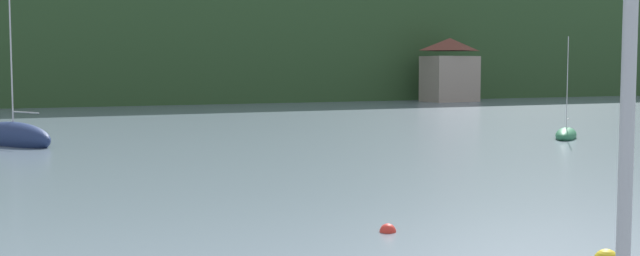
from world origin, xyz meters
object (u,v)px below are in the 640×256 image
Objects in this scene: mooring_buoy_near at (388,232)px; sailboat_far_1 at (14,138)px; sailboat_far_3 at (566,135)px; shore_building_westcentral at (450,71)px.

sailboat_far_1 is at bearing 104.20° from mooring_buoy_near.
sailboat_far_1 is 1.47× the size of sailboat_far_3.
mooring_buoy_near is at bearing 166.57° from sailboat_far_1.
shore_building_westcentral is 1.26× the size of sailboat_far_3.
shore_building_westcentral reaches higher than mooring_buoy_near.
sailboat_far_1 is 33.30m from sailboat_far_3.
mooring_buoy_near is (-24.15, -19.31, -0.22)m from sailboat_far_3.
shore_building_westcentral is 0.86× the size of sailboat_far_1.
mooring_buoy_near is (-48.67, -67.42, -4.07)m from shore_building_westcentral.
shore_building_westcentral is 83.25m from mooring_buoy_near.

